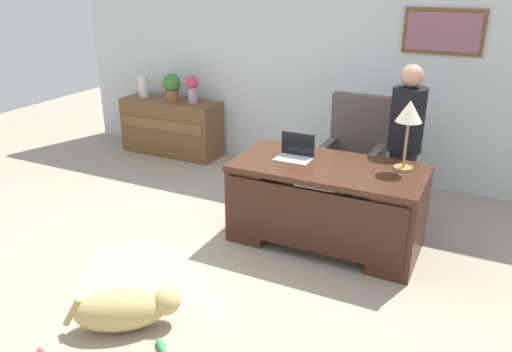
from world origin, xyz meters
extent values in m
plane|color=#9E937F|center=(0.00, 0.00, 0.00)|extent=(12.00, 12.00, 0.00)
cube|color=silver|center=(0.00, 2.60, 1.35)|extent=(7.00, 0.12, 2.70)
cube|color=brown|center=(1.33, 2.52, 1.77)|extent=(0.82, 0.03, 0.47)
cube|color=#8F5A69|center=(1.33, 2.50, 1.77)|extent=(0.74, 0.01, 0.39)
cube|color=#422316|center=(0.72, 0.78, 0.74)|extent=(1.68, 0.85, 0.05)
cube|color=#422316|center=(0.06, 0.78, 0.36)|extent=(0.36, 0.79, 0.71)
cube|color=#422316|center=(1.38, 0.78, 0.36)|extent=(0.36, 0.79, 0.71)
cube|color=#381E13|center=(0.72, 0.39, 0.39)|extent=(1.58, 0.04, 0.57)
cube|color=brown|center=(-2.01, 2.25, 0.37)|extent=(1.38, 0.48, 0.75)
cube|color=brown|center=(-2.01, 2.00, 0.46)|extent=(1.28, 0.02, 0.14)
cube|color=#564C47|center=(0.68, 1.65, 0.37)|extent=(0.60, 0.58, 0.18)
cylinder|color=black|center=(0.68, 1.65, 0.14)|extent=(0.10, 0.10, 0.28)
cylinder|color=black|center=(0.68, 1.65, 0.03)|extent=(0.52, 0.52, 0.05)
cube|color=#564C47|center=(0.68, 1.89, 0.81)|extent=(0.60, 0.12, 0.70)
cube|color=#564C47|center=(0.42, 1.65, 0.57)|extent=(0.08, 0.50, 0.22)
cube|color=#564C47|center=(0.94, 1.65, 0.57)|extent=(0.08, 0.50, 0.22)
cylinder|color=#262323|center=(1.23, 1.50, 0.38)|extent=(0.26, 0.26, 0.76)
cylinder|color=black|center=(1.23, 1.50, 1.06)|extent=(0.32, 0.32, 0.61)
sphere|color=tan|center=(1.23, 1.50, 1.47)|extent=(0.21, 0.21, 0.21)
ellipsoid|color=tan|center=(-0.17, -1.03, 0.15)|extent=(0.70, 0.62, 0.30)
sphere|color=tan|center=(0.10, -0.85, 0.19)|extent=(0.20, 0.20, 0.20)
cylinder|color=tan|center=(-0.43, -1.22, 0.17)|extent=(0.15, 0.12, 0.21)
cube|color=#B2B5BA|center=(0.38, 0.77, 0.77)|extent=(0.32, 0.22, 0.01)
cube|color=black|center=(0.38, 0.87, 0.88)|extent=(0.32, 0.01, 0.21)
cylinder|color=#9E8447|center=(1.32, 0.97, 0.78)|extent=(0.16, 0.16, 0.02)
cylinder|color=#9E8447|center=(1.32, 0.97, 0.99)|extent=(0.02, 0.02, 0.40)
cone|color=silver|center=(1.32, 0.97, 1.28)|extent=(0.22, 0.22, 0.18)
cylinder|color=#B090BD|center=(-1.65, 2.25, 0.85)|extent=(0.12, 0.12, 0.20)
sphere|color=#D53863|center=(-1.65, 2.25, 1.02)|extent=(0.17, 0.17, 0.17)
cylinder|color=silver|center=(-2.44, 2.25, 0.89)|extent=(0.13, 0.13, 0.28)
cylinder|color=brown|center=(-1.97, 2.25, 0.82)|extent=(0.18, 0.18, 0.14)
sphere|color=#3D7D33|center=(-1.97, 2.25, 0.99)|extent=(0.24, 0.24, 0.24)
ellipsoid|color=green|center=(0.21, -1.09, 0.03)|extent=(0.16, 0.14, 0.05)
camera|label=1|loc=(1.97, -3.24, 2.34)|focal=35.44mm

